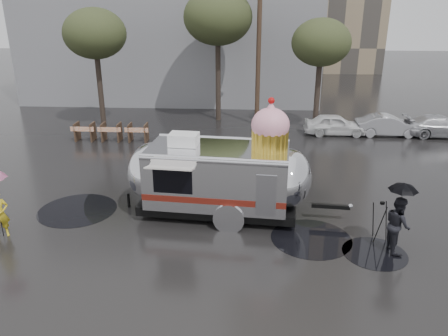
{
  "coord_description": "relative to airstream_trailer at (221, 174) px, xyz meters",
  "views": [
    {
      "loc": [
        2.1,
        -12.81,
        7.24
      ],
      "look_at": [
        1.21,
        1.5,
        1.77
      ],
      "focal_mm": 35.0,
      "sensor_mm": 36.0,
      "label": 1
    }
  ],
  "objects": [
    {
      "name": "tree_left",
      "position": [
        -8.12,
        11.52,
        3.93
      ],
      "size": [
        3.64,
        3.64,
        6.95
      ],
      "color": "#382D26",
      "rests_on": "ground"
    },
    {
      "name": "person_right",
      "position": [
        5.54,
        -2.2,
        -0.65
      ],
      "size": [
        0.56,
        0.9,
        1.8
      ],
      "primitive_type": "imported",
      "rotation": [
        0.0,
        0.0,
        1.66
      ],
      "color": "black",
      "rests_on": "ground"
    },
    {
      "name": "barricade_row",
      "position": [
        -6.67,
        8.48,
        -1.03
      ],
      "size": [
        4.3,
        0.8,
        1.0
      ],
      "color": "#473323",
      "rests_on": "ground"
    },
    {
      "name": "utility_pole",
      "position": [
        1.38,
        12.52,
        3.07
      ],
      "size": [
        1.6,
        0.28,
        9.0
      ],
      "color": "#473323",
      "rests_on": "ground"
    },
    {
      "name": "airstream_trailer",
      "position": [
        0.0,
        0.0,
        0.0
      ],
      "size": [
        8.19,
        3.32,
        4.42
      ],
      "rotation": [
        0.0,
        0.0,
        -0.09
      ],
      "color": "silver",
      "rests_on": "ground"
    },
    {
      "name": "tripod",
      "position": [
        5.2,
        -1.57,
        -0.77
      ],
      "size": [
        0.55,
        0.54,
        1.36
      ],
      "rotation": [
        0.0,
        0.0,
        0.29
      ],
      "color": "black",
      "rests_on": "ground"
    },
    {
      "name": "grey_building",
      "position": [
        -5.12,
        22.52,
        4.95
      ],
      "size": [
        22.0,
        12.0,
        13.0
      ],
      "primitive_type": "cube",
      "color": "slate",
      "rests_on": "ground"
    },
    {
      "name": "parked_cars",
      "position": [
        10.67,
        10.52,
        -0.83
      ],
      "size": [
        13.2,
        1.9,
        1.5
      ],
      "color": "silver",
      "rests_on": "ground"
    },
    {
      "name": "tree_mid",
      "position": [
        -1.12,
        13.52,
        4.79
      ],
      "size": [
        4.2,
        4.2,
        8.03
      ],
      "color": "#382D26",
      "rests_on": "ground"
    },
    {
      "name": "tree_right",
      "position": [
        4.88,
        11.52,
        3.51
      ],
      "size": [
        3.36,
        3.36,
        6.42
      ],
      "color": "#382D26",
      "rests_on": "ground"
    },
    {
      "name": "ground",
      "position": [
        -1.12,
        -1.48,
        -1.55
      ],
      "size": [
        120.0,
        120.0,
        0.0
      ],
      "primitive_type": "plane",
      "color": "black",
      "rests_on": "ground"
    },
    {
      "name": "puddles",
      "position": [
        -0.2,
        -1.13,
        -1.54
      ],
      "size": [
        12.66,
        4.77,
        0.01
      ],
      "color": "black",
      "rests_on": "ground"
    },
    {
      "name": "umbrella_black",
      "position": [
        5.54,
        -2.2,
        0.36
      ],
      "size": [
        1.06,
        1.06,
        2.27
      ],
      "color": "black",
      "rests_on": "ground"
    }
  ]
}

